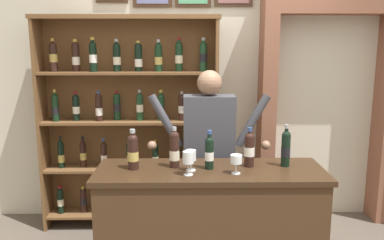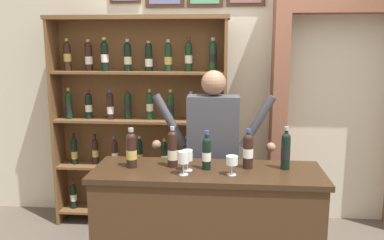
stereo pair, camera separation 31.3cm
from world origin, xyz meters
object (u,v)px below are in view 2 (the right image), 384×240
Objects in this scene: tasting_bottle_bianco at (207,152)px; wine_glass_right at (188,156)px; wine_glass_center at (183,159)px; shopkeeper at (213,143)px; wine_glass_spare at (232,161)px; wine_shelf at (140,116)px; tasting_counter at (207,231)px; tasting_bottle_vin_santo at (172,149)px; tasting_bottle_prosecco at (286,150)px; tasting_bottle_brunello at (248,150)px; tasting_bottle_chianti at (131,149)px.

wine_glass_right is (-0.14, -0.04, -0.02)m from tasting_bottle_bianco.
shopkeeper is at bearing 74.87° from wine_glass_center.
wine_glass_spare is 0.81× the size of wine_glass_center.
wine_glass_right is (0.60, -1.18, -0.07)m from wine_shelf.
wine_glass_right is 0.10m from wine_glass_center.
tasting_counter is 0.78m from shopkeeper.
wine_glass_spare is (0.44, -0.16, -0.04)m from tasting_bottle_vin_santo.
tasting_counter is at bearing -11.76° from tasting_bottle_vin_santo.
wine_glass_right is at bearing 78.78° from wine_glass_center.
wine_glass_right is (-0.32, 0.07, 0.01)m from wine_glass_spare.
tasting_bottle_vin_santo is 0.96× the size of tasting_bottle_prosecco.
wine_glass_spare is at bearing -19.87° from tasting_bottle_vin_santo.
tasting_bottle_brunello reaches higher than tasting_counter.
tasting_bottle_prosecco is 2.30× the size of wine_glass_spare.
tasting_bottle_chianti is at bearing -172.27° from tasting_bottle_vin_santo.
wine_shelf is 1.41m from wine_glass_center.
tasting_counter is at bearing -1.41° from tasting_bottle_chianti.
wine_shelf is at bearing 126.35° from wine_glass_spare.
wine_glass_spare is 0.34m from wine_glass_center.
tasting_bottle_vin_santo is (0.48, -1.10, -0.04)m from wine_shelf.
tasting_bottle_bianco is at bearing 42.06° from wine_glass_center.
wine_shelf is 6.68× the size of tasting_bottle_prosecco.
tasting_counter is at bearing 38.47° from wine_glass_center.
tasting_bottle_bianco reaches higher than tasting_counter.
tasting_bottle_chianti reaches higher than wine_glass_center.
tasting_bottle_brunello is at bearing 23.12° from wine_glass_center.
shopkeeper is 0.54m from tasting_bottle_bianco.
wine_glass_right is (-0.14, -0.03, 0.59)m from tasting_counter.
tasting_counter is at bearing 149.48° from wine_glass_spare.
wine_glass_right reaches higher than tasting_counter.
tasting_bottle_prosecco is at bearing 2.75° from tasting_bottle_chianti.
tasting_bottle_prosecco is at bearing 23.78° from wine_glass_spare.
tasting_bottle_bianco is 0.14m from wine_glass_right.
tasting_bottle_brunello is (0.30, 0.07, 0.62)m from tasting_counter.
tasting_bottle_bianco is at bearing -9.59° from tasting_bottle_vin_santo.
wine_shelf is 0.98m from shopkeeper.
wine_glass_center reaches higher than wine_glass_spare.
shopkeeper is 5.17× the size of tasting_bottle_prosecco.
wine_shelf is 13.81× the size of wine_glass_right.
tasting_bottle_chianti is 0.43m from wine_glass_right.
tasting_bottle_chianti is 0.31m from tasting_bottle_vin_santo.
tasting_bottle_vin_santo reaches higher than tasting_bottle_bianco.
wine_glass_center is (0.10, -0.18, -0.02)m from tasting_bottle_vin_santo.
wine_glass_right is (-0.44, -0.10, -0.03)m from tasting_bottle_brunello.
tasting_bottle_prosecco is (1.14, 0.05, 0.01)m from tasting_bottle_chianti.
tasting_bottle_prosecco reaches higher than wine_glass_right.
tasting_bottle_brunello reaches higher than wine_glass_spare.
tasting_bottle_chianti is 1.14m from tasting_bottle_prosecco.
tasting_counter is 0.61m from wine_glass_right.
tasting_counter is 0.84m from tasting_bottle_chianti.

